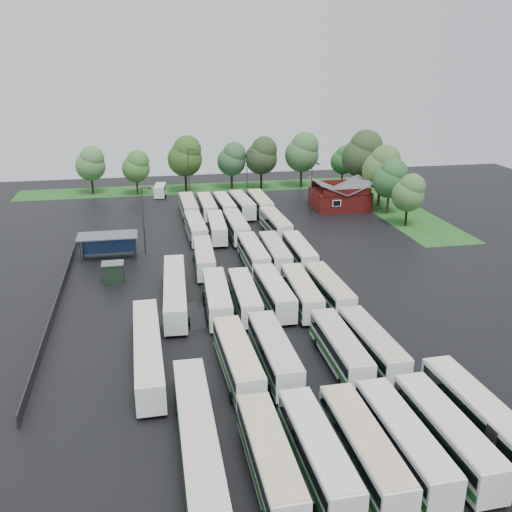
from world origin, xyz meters
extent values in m
plane|color=black|center=(0.00, 0.00, 0.00)|extent=(160.00, 160.00, 0.00)
cube|color=maroon|center=(24.00, 42.80, 1.70)|extent=(10.00, 8.00, 3.40)
cube|color=#4C4F51|center=(21.50, 42.80, 4.30)|extent=(5.07, 8.60, 2.19)
cube|color=#4C4F51|center=(26.50, 42.80, 4.30)|extent=(5.07, 8.60, 2.19)
cube|color=maroon|center=(24.00, 38.80, 3.90)|extent=(9.00, 0.20, 1.20)
cube|color=silver|center=(22.00, 38.75, 2.00)|extent=(1.60, 0.12, 1.20)
cylinder|color=#2D2D30|center=(-20.80, 20.00, 1.70)|extent=(0.16, 0.16, 3.40)
cylinder|color=#2D2D30|center=(-13.60, 20.00, 1.70)|extent=(0.16, 0.16, 3.40)
cylinder|color=#2D2D30|center=(-20.80, 23.20, 1.70)|extent=(0.16, 0.16, 3.40)
cylinder|color=#2D2D30|center=(-13.60, 23.20, 1.70)|extent=(0.16, 0.16, 3.40)
cube|color=#4C4F51|center=(-17.20, 21.60, 3.50)|extent=(8.20, 4.20, 0.15)
cube|color=navy|center=(-17.20, 23.50, 1.60)|extent=(7.60, 0.08, 2.60)
cube|color=black|center=(-16.20, 12.60, 1.25)|extent=(2.50, 2.00, 2.50)
cube|color=#4C4F51|center=(-16.20, 12.60, 2.56)|extent=(2.70, 2.20, 0.12)
cube|color=#1D5418|center=(2.00, 64.80, 0.01)|extent=(80.00, 10.00, 0.01)
cube|color=#1D5418|center=(34.00, 42.80, 0.01)|extent=(10.00, 50.00, 0.01)
cube|color=#2D2D30|center=(-22.20, 8.00, 0.60)|extent=(0.10, 50.00, 1.20)
cube|color=silver|center=(-4.48, -26.01, 1.76)|extent=(2.50, 11.59, 2.65)
cube|color=black|center=(-4.48, -26.01, 2.29)|extent=(2.55, 11.13, 0.85)
cube|color=#114F1C|center=(-4.48, -26.01, 1.18)|extent=(2.54, 11.36, 0.58)
cube|color=#CAB692|center=(-4.48, -26.01, 3.13)|extent=(2.40, 11.24, 0.12)
cylinder|color=black|center=(-4.48, -22.30, 0.43)|extent=(2.46, 0.93, 0.93)
cube|color=silver|center=(-1.18, -26.01, 1.77)|extent=(2.70, 11.71, 2.67)
cube|color=black|center=(-1.18, -26.01, 2.31)|extent=(2.75, 11.25, 0.85)
cube|color=#115318|center=(-1.18, -26.01, 1.19)|extent=(2.74, 11.48, 0.59)
cube|color=silver|center=(-1.18, -26.01, 3.16)|extent=(2.60, 11.36, 0.12)
cylinder|color=black|center=(-1.18, -29.74, 0.44)|extent=(2.48, 0.93, 0.93)
cylinder|color=black|center=(-1.18, -22.28, 0.44)|extent=(2.48, 0.93, 0.93)
cube|color=silver|center=(2.03, -26.22, 1.80)|extent=(2.62, 11.87, 2.71)
cube|color=black|center=(2.03, -26.22, 2.34)|extent=(2.67, 11.40, 0.87)
cube|color=#184F1D|center=(2.03, -26.22, 1.20)|extent=(2.67, 11.63, 0.60)
cube|color=beige|center=(2.03, -26.22, 3.21)|extent=(2.52, 11.51, 0.12)
cylinder|color=black|center=(2.03, -30.01, 0.44)|extent=(2.52, 0.95, 0.95)
cylinder|color=black|center=(2.03, -22.43, 0.44)|extent=(2.52, 0.95, 0.95)
cube|color=silver|center=(5.04, -25.96, 1.79)|extent=(2.71, 11.82, 2.70)
cube|color=black|center=(5.04, -25.96, 2.33)|extent=(2.76, 11.35, 0.86)
cube|color=#12561A|center=(5.04, -25.96, 1.20)|extent=(2.75, 11.59, 0.59)
cube|color=silver|center=(5.04, -25.96, 3.19)|extent=(2.60, 11.47, 0.12)
cylinder|color=black|center=(5.04, -29.72, 0.44)|extent=(2.50, 0.94, 0.94)
cylinder|color=black|center=(5.04, -22.19, 0.44)|extent=(2.50, 0.94, 0.94)
cube|color=silver|center=(8.37, -25.78, 1.80)|extent=(2.83, 11.89, 2.71)
cube|color=black|center=(8.37, -25.78, 2.34)|extent=(2.87, 11.42, 0.87)
cube|color=#1D5A27|center=(8.37, -25.78, 1.20)|extent=(2.87, 11.66, 0.60)
cube|color=beige|center=(8.37, -25.78, 3.20)|extent=(2.72, 11.54, 0.12)
cylinder|color=black|center=(8.37, -29.57, 0.44)|extent=(2.51, 0.95, 0.95)
cylinder|color=black|center=(8.37, -22.00, 0.44)|extent=(2.51, 0.95, 0.95)
cube|color=silver|center=(-4.46, -12.67, 1.81)|extent=(2.85, 11.98, 2.73)
cube|color=black|center=(-4.46, -12.67, 2.36)|extent=(2.90, 11.50, 0.87)
cube|color=#16591E|center=(-4.46, -12.67, 1.21)|extent=(2.90, 11.74, 0.60)
cube|color=beige|center=(-4.46, -12.67, 3.22)|extent=(2.74, 11.62, 0.12)
cylinder|color=black|center=(-4.46, -16.48, 0.45)|extent=(2.53, 0.95, 0.95)
cylinder|color=black|center=(-4.46, -8.86, 0.45)|extent=(2.53, 0.95, 0.95)
cube|color=silver|center=(-1.04, -12.13, 1.80)|extent=(2.63, 11.89, 2.72)
cube|color=black|center=(-1.04, -12.13, 2.35)|extent=(2.68, 11.41, 0.87)
cube|color=#1C4F24|center=(-1.04, -12.13, 1.21)|extent=(2.67, 11.65, 0.60)
cube|color=beige|center=(-1.04, -12.13, 3.21)|extent=(2.52, 11.53, 0.12)
cylinder|color=black|center=(-1.04, -15.92, 0.44)|extent=(2.52, 0.95, 0.95)
cylinder|color=black|center=(-1.04, -8.33, 0.44)|extent=(2.52, 0.95, 0.95)
cube|color=silver|center=(5.11, -12.37, 1.75)|extent=(2.43, 11.50, 2.63)
cube|color=black|center=(5.11, -12.37, 2.28)|extent=(2.48, 11.04, 0.84)
cube|color=#1E5222|center=(5.11, -12.37, 1.17)|extent=(2.47, 11.27, 0.58)
cube|color=beige|center=(5.11, -12.37, 3.11)|extent=(2.33, 11.16, 0.11)
cylinder|color=black|center=(5.11, -16.05, 0.43)|extent=(2.44, 0.92, 0.92)
cylinder|color=black|center=(5.11, -8.69, 0.43)|extent=(2.44, 0.92, 0.92)
cube|color=silver|center=(8.22, -12.26, 1.75)|extent=(2.82, 11.56, 2.63)
cube|color=black|center=(8.22, -12.26, 2.27)|extent=(2.86, 11.10, 0.84)
cube|color=#0E5015|center=(8.22, -12.26, 1.17)|extent=(2.86, 11.33, 0.58)
cube|color=#C4B19D|center=(8.22, -12.26, 3.11)|extent=(2.71, 11.21, 0.11)
cylinder|color=black|center=(8.22, -15.93, 0.43)|extent=(2.44, 0.92, 0.92)
cylinder|color=black|center=(8.22, -8.59, 0.43)|extent=(2.44, 0.92, 0.92)
cube|color=silver|center=(-4.51, 1.19, 1.79)|extent=(3.00, 11.87, 2.70)
cube|color=black|center=(-4.51, 1.19, 2.33)|extent=(3.04, 11.40, 0.86)
cube|color=#0F5518|center=(-4.51, 1.19, 1.20)|extent=(3.04, 11.63, 0.59)
cube|color=beige|center=(-4.51, 1.19, 3.19)|extent=(2.89, 11.51, 0.12)
cylinder|color=black|center=(-4.51, -2.57, 0.44)|extent=(2.50, 0.94, 0.94)
cylinder|color=black|center=(-4.51, 4.95, 0.44)|extent=(2.50, 0.94, 0.94)
cube|color=silver|center=(-1.40, 1.11, 1.71)|extent=(2.64, 11.33, 2.58)
cube|color=black|center=(-1.40, 1.11, 2.23)|extent=(2.68, 10.88, 0.83)
cube|color=#154F1D|center=(-1.40, 1.11, 1.15)|extent=(2.68, 11.11, 0.57)
cube|color=beige|center=(-1.40, 1.11, 3.05)|extent=(2.54, 10.99, 0.11)
cylinder|color=black|center=(-1.40, -2.49, 0.42)|extent=(2.40, 0.90, 0.90)
cylinder|color=black|center=(-1.40, 4.72, 0.42)|extent=(2.40, 0.90, 0.90)
cube|color=silver|center=(2.02, 1.51, 1.76)|extent=(2.63, 11.61, 2.65)
cube|color=black|center=(2.02, 1.51, 2.29)|extent=(2.68, 11.15, 0.85)
cube|color=#195620|center=(2.02, 1.51, 1.18)|extent=(2.67, 11.38, 0.58)
cube|color=silver|center=(2.02, 1.51, 3.13)|extent=(2.52, 11.26, 0.12)
cylinder|color=black|center=(2.02, -2.19, 0.43)|extent=(2.46, 0.93, 0.93)
cylinder|color=black|center=(2.02, 5.21, 0.43)|extent=(2.46, 0.93, 0.93)
cube|color=silver|center=(5.08, 0.98, 1.76)|extent=(2.79, 11.66, 2.66)
cube|color=black|center=(5.08, 0.98, 2.29)|extent=(2.83, 11.20, 0.85)
cube|color=#205126|center=(5.08, 0.98, 1.18)|extent=(2.83, 11.43, 0.58)
cube|color=beige|center=(5.08, 0.98, 3.14)|extent=(2.68, 11.31, 0.12)
cylinder|color=black|center=(5.08, -2.73, 0.43)|extent=(2.46, 0.93, 0.93)
cylinder|color=black|center=(5.08, 4.69, 0.43)|extent=(2.46, 0.93, 0.93)
cube|color=silver|center=(8.39, 1.10, 1.75)|extent=(2.66, 11.57, 2.64)
cube|color=black|center=(8.39, 1.10, 2.28)|extent=(2.71, 11.11, 0.84)
cube|color=#225626|center=(8.39, 1.10, 1.17)|extent=(2.70, 11.34, 0.58)
cube|color=#C8B590|center=(8.39, 1.10, 3.12)|extent=(2.55, 11.22, 0.12)
cylinder|color=black|center=(8.39, -2.59, 0.43)|extent=(2.45, 0.92, 0.92)
cylinder|color=black|center=(8.39, 4.78, 0.43)|extent=(2.45, 0.92, 0.92)
cube|color=silver|center=(-4.49, 14.85, 1.72)|extent=(2.89, 11.41, 2.59)
cube|color=black|center=(-4.49, 14.85, 2.24)|extent=(2.92, 10.96, 0.83)
cube|color=#165A20|center=(-4.49, 14.85, 1.15)|extent=(2.92, 11.19, 0.57)
cube|color=beige|center=(-4.49, 14.85, 3.06)|extent=(2.78, 11.07, 0.11)
cylinder|color=black|center=(-4.49, 11.23, 0.42)|extent=(2.40, 0.91, 0.91)
cylinder|color=black|center=(-4.49, 18.47, 0.42)|extent=(2.40, 0.91, 0.91)
cube|color=silver|center=(2.17, 14.97, 1.77)|extent=(2.47, 11.65, 2.67)
cube|color=black|center=(2.17, 14.97, 2.30)|extent=(2.53, 11.18, 0.85)
cube|color=#164F1C|center=(2.17, 14.97, 1.18)|extent=(2.52, 11.42, 0.59)
cube|color=beige|center=(2.17, 14.97, 3.15)|extent=(2.37, 11.30, 0.12)
cylinder|color=black|center=(2.17, 11.25, 0.44)|extent=(2.47, 0.93, 0.93)
cylinder|color=black|center=(2.17, 18.70, 0.44)|extent=(2.47, 0.93, 0.93)
cube|color=silver|center=(5.17, 14.85, 1.76)|extent=(2.71, 11.65, 2.66)
cube|color=black|center=(5.17, 14.85, 2.29)|extent=(2.76, 11.19, 0.85)
cube|color=#184720|center=(5.17, 14.85, 1.18)|extent=(2.75, 11.42, 0.58)
cube|color=beige|center=(5.17, 14.85, 3.14)|extent=(2.60, 11.30, 0.12)
cylinder|color=black|center=(5.17, 11.14, 0.43)|extent=(2.46, 0.93, 0.93)
cylinder|color=black|center=(5.17, 18.56, 0.43)|extent=(2.46, 0.93, 0.93)
cube|color=silver|center=(8.57, 14.66, 1.73)|extent=(2.57, 11.39, 2.60)
cube|color=black|center=(8.57, 14.66, 2.25)|extent=(2.62, 10.93, 0.83)
cube|color=#12501D|center=(8.57, 14.66, 1.15)|extent=(2.62, 11.16, 0.57)
cube|color=beige|center=(8.57, 14.66, 3.07)|extent=(2.47, 11.04, 0.11)
cylinder|color=black|center=(8.57, 11.03, 0.43)|extent=(2.41, 0.91, 0.91)
cylinder|color=black|center=(8.57, 18.29, 0.43)|extent=(2.41, 0.91, 0.91)
cube|color=silver|center=(-4.31, 28.60, 1.77)|extent=(2.65, 11.70, 2.67)
cube|color=black|center=(-4.31, 28.60, 2.31)|extent=(2.70, 11.24, 0.86)
cube|color=#15491B|center=(-4.31, 28.60, 1.19)|extent=(2.69, 11.47, 0.59)
cube|color=beige|center=(-4.31, 28.60, 3.16)|extent=(2.54, 11.35, 0.12)
cylinder|color=black|center=(-4.31, 24.87, 0.44)|extent=(2.48, 0.93, 0.93)
cylinder|color=black|center=(-4.31, 32.33, 0.44)|extent=(2.48, 0.93, 0.93)
cube|color=silver|center=(-1.03, 28.55, 1.73)|extent=(2.92, 11.46, 2.60)
cube|color=black|center=(-1.03, 28.55, 2.25)|extent=(2.95, 11.01, 0.83)
cube|color=#18481C|center=(-1.03, 28.55, 1.15)|extent=(2.96, 11.23, 0.57)
cube|color=beige|center=(-1.03, 28.55, 3.08)|extent=(2.81, 11.11, 0.11)
cylinder|color=black|center=(-1.03, 24.92, 0.43)|extent=(2.41, 0.91, 0.91)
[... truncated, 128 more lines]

